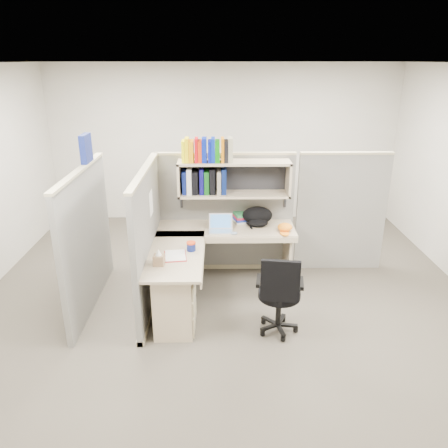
{
  "coord_description": "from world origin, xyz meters",
  "views": [
    {
      "loc": [
        -0.1,
        -4.61,
        2.74
      ],
      "look_at": [
        -0.03,
        0.25,
        0.9
      ],
      "focal_mm": 35.0,
      "sensor_mm": 36.0,
      "label": 1
    }
  ],
  "objects_px": {
    "desk": "(191,280)",
    "snack_canister": "(191,246)",
    "task_chair": "(279,306)",
    "backpack": "(258,217)",
    "laptop": "(221,224)"
  },
  "relations": [
    {
      "from": "desk",
      "to": "backpack",
      "type": "distance_m",
      "value": 1.31
    },
    {
      "from": "desk",
      "to": "task_chair",
      "type": "xyz_separation_m",
      "value": [
        0.93,
        -0.39,
        -0.11
      ]
    },
    {
      "from": "desk",
      "to": "laptop",
      "type": "xyz_separation_m",
      "value": [
        0.34,
        0.72,
        0.4
      ]
    },
    {
      "from": "snack_canister",
      "to": "task_chair",
      "type": "bearing_deg",
      "value": -30.07
    },
    {
      "from": "snack_canister",
      "to": "task_chair",
      "type": "relative_size",
      "value": 0.11
    },
    {
      "from": "backpack",
      "to": "snack_canister",
      "type": "distance_m",
      "value": 1.14
    },
    {
      "from": "backpack",
      "to": "task_chair",
      "type": "height_order",
      "value": "backpack"
    },
    {
      "from": "desk",
      "to": "snack_canister",
      "type": "distance_m",
      "value": 0.38
    },
    {
      "from": "task_chair",
      "to": "backpack",
      "type": "bearing_deg",
      "value": 95.08
    },
    {
      "from": "backpack",
      "to": "snack_canister",
      "type": "xyz_separation_m",
      "value": [
        -0.81,
        -0.79,
        -0.06
      ]
    },
    {
      "from": "desk",
      "to": "task_chair",
      "type": "height_order",
      "value": "task_chair"
    },
    {
      "from": "desk",
      "to": "snack_canister",
      "type": "height_order",
      "value": "snack_canister"
    },
    {
      "from": "snack_canister",
      "to": "task_chair",
      "type": "xyz_separation_m",
      "value": [
        0.93,
        -0.54,
        -0.45
      ]
    },
    {
      "from": "task_chair",
      "to": "laptop",
      "type": "bearing_deg",
      "value": 118.35
    },
    {
      "from": "snack_canister",
      "to": "task_chair",
      "type": "height_order",
      "value": "task_chair"
    }
  ]
}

